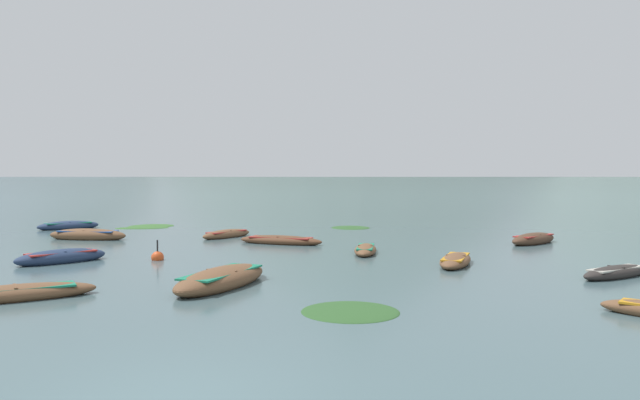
{
  "coord_description": "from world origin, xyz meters",
  "views": [
    {
      "loc": [
        2.27,
        -8.43,
        3.19
      ],
      "look_at": [
        0.96,
        54.58,
        0.56
      ],
      "focal_mm": 33.75,
      "sensor_mm": 36.0,
      "label": 1
    }
  ],
  "objects_px": {
    "rowboat_2": "(616,272)",
    "rowboat_4": "(15,294)",
    "rowboat_11": "(281,240)",
    "rowboat_3": "(227,234)",
    "rowboat_8": "(365,250)",
    "rowboat_1": "(88,235)",
    "mooring_buoy": "(158,257)",
    "rowboat_9": "(455,261)",
    "rowboat_12": "(222,279)",
    "rowboat_7": "(68,226)",
    "rowboat_0": "(533,239)",
    "rowboat_6": "(61,257)"
  },
  "relations": [
    {
      "from": "rowboat_1",
      "to": "rowboat_7",
      "type": "height_order",
      "value": "rowboat_1"
    },
    {
      "from": "rowboat_2",
      "to": "rowboat_11",
      "type": "height_order",
      "value": "rowboat_11"
    },
    {
      "from": "rowboat_6",
      "to": "mooring_buoy",
      "type": "relative_size",
      "value": 3.54
    },
    {
      "from": "rowboat_8",
      "to": "rowboat_9",
      "type": "bearing_deg",
      "value": -45.88
    },
    {
      "from": "rowboat_1",
      "to": "rowboat_11",
      "type": "xyz_separation_m",
      "value": [
        9.72,
        -1.72,
        -0.06
      ]
    },
    {
      "from": "rowboat_1",
      "to": "rowboat_12",
      "type": "relative_size",
      "value": 0.91
    },
    {
      "from": "rowboat_4",
      "to": "rowboat_2",
      "type": "bearing_deg",
      "value": 12.53
    },
    {
      "from": "rowboat_0",
      "to": "rowboat_3",
      "type": "xyz_separation_m",
      "value": [
        -14.76,
        2.43,
        -0.04
      ]
    },
    {
      "from": "rowboat_2",
      "to": "rowboat_8",
      "type": "bearing_deg",
      "value": 143.48
    },
    {
      "from": "rowboat_3",
      "to": "rowboat_12",
      "type": "relative_size",
      "value": 0.73
    },
    {
      "from": "rowboat_3",
      "to": "rowboat_6",
      "type": "xyz_separation_m",
      "value": [
        -4.48,
        -8.88,
        0.03
      ]
    },
    {
      "from": "rowboat_2",
      "to": "mooring_buoy",
      "type": "relative_size",
      "value": 3.45
    },
    {
      "from": "rowboat_2",
      "to": "rowboat_6",
      "type": "xyz_separation_m",
      "value": [
        -18.75,
        2.76,
        0.05
      ]
    },
    {
      "from": "mooring_buoy",
      "to": "rowboat_3",
      "type": "bearing_deg",
      "value": 81.99
    },
    {
      "from": "rowboat_1",
      "to": "rowboat_7",
      "type": "relative_size",
      "value": 1.19
    },
    {
      "from": "rowboat_1",
      "to": "rowboat_12",
      "type": "xyz_separation_m",
      "value": [
        8.95,
        -12.36,
        0.0
      ]
    },
    {
      "from": "rowboat_9",
      "to": "mooring_buoy",
      "type": "height_order",
      "value": "mooring_buoy"
    },
    {
      "from": "rowboat_1",
      "to": "rowboat_3",
      "type": "xyz_separation_m",
      "value": [
        6.71,
        1.11,
        -0.05
      ]
    },
    {
      "from": "rowboat_2",
      "to": "rowboat_4",
      "type": "bearing_deg",
      "value": -167.47
    },
    {
      "from": "rowboat_3",
      "to": "rowboat_0",
      "type": "bearing_deg",
      "value": -9.36
    },
    {
      "from": "rowboat_1",
      "to": "rowboat_12",
      "type": "distance_m",
      "value": 15.26
    },
    {
      "from": "rowboat_2",
      "to": "rowboat_4",
      "type": "xyz_separation_m",
      "value": [
        -16.96,
        -3.77,
        0.01
      ]
    },
    {
      "from": "rowboat_8",
      "to": "rowboat_12",
      "type": "bearing_deg",
      "value": -121.42
    },
    {
      "from": "rowboat_2",
      "to": "rowboat_8",
      "type": "height_order",
      "value": "rowboat_2"
    },
    {
      "from": "rowboat_0",
      "to": "rowboat_8",
      "type": "xyz_separation_m",
      "value": [
        -8.01,
        -3.64,
        -0.06
      ]
    },
    {
      "from": "rowboat_6",
      "to": "mooring_buoy",
      "type": "bearing_deg",
      "value": 11.49
    },
    {
      "from": "rowboat_4",
      "to": "rowboat_11",
      "type": "distance_m",
      "value": 13.82
    },
    {
      "from": "mooring_buoy",
      "to": "rowboat_7",
      "type": "bearing_deg",
      "value": 125.26
    },
    {
      "from": "rowboat_2",
      "to": "rowboat_7",
      "type": "xyz_separation_m",
      "value": [
        -24.47,
        16.23,
        0.04
      ]
    },
    {
      "from": "rowboat_12",
      "to": "rowboat_7",
      "type": "bearing_deg",
      "value": 124.56
    },
    {
      "from": "rowboat_0",
      "to": "rowboat_3",
      "type": "bearing_deg",
      "value": 170.64
    },
    {
      "from": "rowboat_3",
      "to": "rowboat_8",
      "type": "bearing_deg",
      "value": -42.0
    },
    {
      "from": "rowboat_9",
      "to": "rowboat_11",
      "type": "height_order",
      "value": "rowboat_11"
    },
    {
      "from": "rowboat_11",
      "to": "mooring_buoy",
      "type": "distance_m",
      "value": 6.8
    },
    {
      "from": "rowboat_2",
      "to": "rowboat_8",
      "type": "distance_m",
      "value": 9.35
    },
    {
      "from": "rowboat_4",
      "to": "rowboat_6",
      "type": "relative_size",
      "value": 1.23
    },
    {
      "from": "rowboat_8",
      "to": "rowboat_6",
      "type": "bearing_deg",
      "value": -165.96
    },
    {
      "from": "rowboat_9",
      "to": "rowboat_12",
      "type": "distance_m",
      "value": 8.66
    },
    {
      "from": "rowboat_1",
      "to": "mooring_buoy",
      "type": "height_order",
      "value": "mooring_buoy"
    },
    {
      "from": "rowboat_2",
      "to": "rowboat_3",
      "type": "height_order",
      "value": "rowboat_3"
    },
    {
      "from": "rowboat_8",
      "to": "rowboat_3",
      "type": "bearing_deg",
      "value": 138.0
    },
    {
      "from": "rowboat_4",
      "to": "rowboat_9",
      "type": "distance_m",
      "value": 13.93
    },
    {
      "from": "rowboat_6",
      "to": "mooring_buoy",
      "type": "xyz_separation_m",
      "value": [
        3.33,
        0.68,
        -0.09
      ]
    },
    {
      "from": "rowboat_1",
      "to": "rowboat_4",
      "type": "distance_m",
      "value": 14.86
    },
    {
      "from": "rowboat_1",
      "to": "rowboat_6",
      "type": "bearing_deg",
      "value": -74.0
    },
    {
      "from": "rowboat_8",
      "to": "rowboat_4",
      "type": "bearing_deg",
      "value": -135.34
    },
    {
      "from": "rowboat_4",
      "to": "mooring_buoy",
      "type": "height_order",
      "value": "mooring_buoy"
    },
    {
      "from": "rowboat_7",
      "to": "mooring_buoy",
      "type": "distance_m",
      "value": 15.67
    },
    {
      "from": "rowboat_7",
      "to": "rowboat_2",
      "type": "bearing_deg",
      "value": -33.56
    },
    {
      "from": "rowboat_1",
      "to": "rowboat_4",
      "type": "height_order",
      "value": "rowboat_1"
    }
  ]
}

